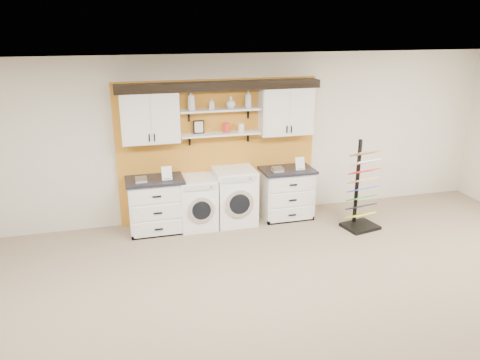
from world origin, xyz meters
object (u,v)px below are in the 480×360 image
object	(u,v)px
base_cabinet_left	(156,205)
base_cabinet_right	(286,193)
washer	(198,202)
dryer	(234,196)
sample_rack	(361,200)

from	to	relation	value
base_cabinet_left	base_cabinet_right	size ratio (longest dim) A/B	1.02
base_cabinet_left	washer	distance (m)	0.69
base_cabinet_right	washer	world-z (taller)	base_cabinet_right
dryer	base_cabinet_left	bearing A→B (deg)	179.85
base_cabinet_left	sample_rack	size ratio (longest dim) A/B	0.62
base_cabinet_left	dryer	distance (m)	1.32
base_cabinet_left	sample_rack	bearing A→B (deg)	-13.06
sample_rack	washer	bearing A→B (deg)	152.40
washer	sample_rack	bearing A→B (deg)	-16.27
base_cabinet_right	washer	size ratio (longest dim) A/B	1.05
washer	sample_rack	distance (m)	2.71
sample_rack	dryer	bearing A→B (deg)	147.59
washer	dryer	world-z (taller)	dryer
base_cabinet_right	washer	xyz separation A→B (m)	(-1.57, -0.00, -0.01)
base_cabinet_left	base_cabinet_right	world-z (taller)	base_cabinet_left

